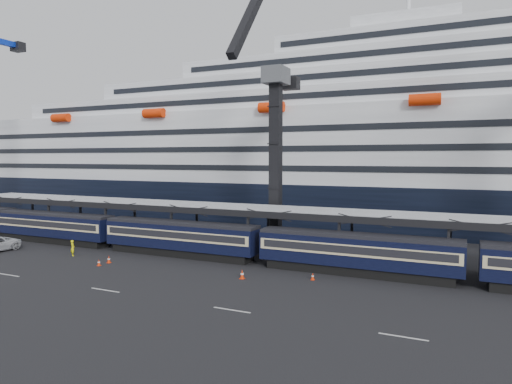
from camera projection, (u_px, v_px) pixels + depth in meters
ground at (441, 321)px, 31.04m from camera, size 260.00×260.00×0.00m
train at (393, 255)px, 41.87m from camera, size 133.05×3.00×4.05m
canopy at (450, 219)px, 43.33m from camera, size 130.00×6.25×5.53m
cruise_ship at (450, 150)px, 72.23m from camera, size 214.09×28.84×34.00m
crane_dark_near at (274, 151)px, 55.33m from camera, size 4.50×17.75×35.08m
worker at (73, 248)px, 51.63m from camera, size 0.78×0.72×1.80m
traffic_cone_a at (99, 262)px, 46.91m from camera, size 0.35×0.35×0.69m
traffic_cone_b at (109, 259)px, 48.19m from camera, size 0.39×0.39×0.78m
traffic_cone_c at (242, 274)px, 41.85m from camera, size 0.43×0.43×0.86m
traffic_cone_d at (313, 276)px, 41.46m from camera, size 0.34×0.34×0.67m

